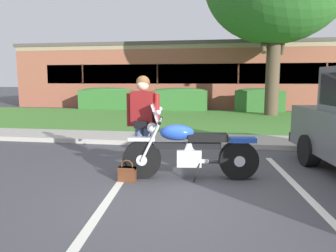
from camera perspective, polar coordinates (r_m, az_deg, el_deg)
name	(u,v)px	position (r m, az deg, el deg)	size (l,w,h in m)	color
ground_plane	(186,192)	(4.91, 3.14, -11.37)	(140.00, 140.00, 0.00)	#424247
curb_strip	(201,145)	(8.11, 5.85, -3.23)	(60.00, 0.20, 0.12)	#ADA89E
concrete_walk	(204,139)	(8.95, 6.22, -2.31)	(60.00, 1.50, 0.08)	#ADA89E
grass_lawn	(211,120)	(13.52, 7.43, 1.10)	(60.00, 7.76, 0.06)	#478433
stall_stripe_0	(119,184)	(5.32, -8.49, -9.87)	(0.12, 4.40, 0.01)	silver
stall_stripe_1	(304,194)	(5.21, 22.62, -10.82)	(0.12, 4.40, 0.01)	silver
motorcycle	(195,150)	(5.43, 4.72, -4.16)	(2.24, 0.82, 1.26)	black
rider_person	(143,118)	(5.55, -4.37, 1.37)	(0.57, 0.31, 1.70)	black
handbag	(127,173)	(5.38, -7.14, -8.09)	(0.28, 0.13, 0.36)	#562D19
hedge_left	(106,98)	(18.47, -10.73, 4.78)	(2.92, 0.90, 1.24)	#336B2D
hedge_center_left	(180,99)	(17.47, 2.04, 4.74)	(2.89, 0.90, 1.24)	#336B2D
hedge_center_right	(259,100)	(17.41, 15.60, 4.44)	(2.45, 0.90, 1.24)	#336B2D
brick_building	(236,76)	(23.15, 11.68, 8.50)	(26.84, 9.48, 3.83)	#93513D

